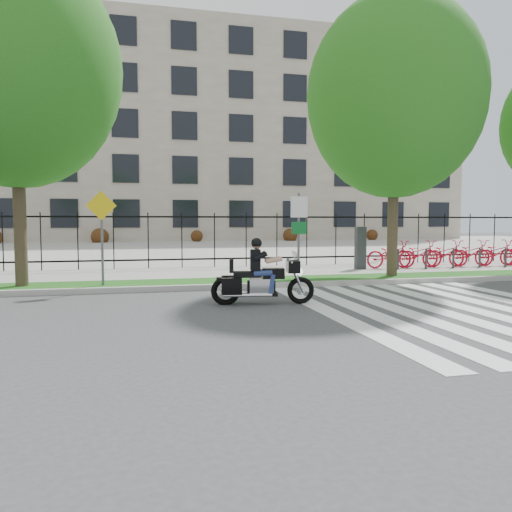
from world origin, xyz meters
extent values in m
plane|color=#3A3A3D|center=(0.00, 0.00, 0.00)|extent=(120.00, 120.00, 0.00)
cube|color=#9E9B94|center=(0.00, 4.10, 0.07)|extent=(60.00, 0.20, 0.15)
cube|color=#1B5314|center=(0.00, 4.95, 0.07)|extent=(60.00, 1.50, 0.15)
cube|color=#A2A098|center=(0.00, 7.45, 0.07)|extent=(60.00, 3.50, 0.15)
cube|color=#A2A098|center=(0.00, 25.00, 0.05)|extent=(80.00, 34.00, 0.10)
cube|color=gray|center=(0.00, 45.00, 10.00)|extent=(60.00, 20.00, 20.00)
cylinder|color=black|center=(10.00, 12.00, 2.00)|extent=(0.14, 0.14, 4.00)
cylinder|color=black|center=(10.00, 12.00, 3.90)|extent=(0.06, 0.70, 0.70)
sphere|color=white|center=(9.65, 12.00, 4.00)|extent=(0.36, 0.36, 0.36)
sphere|color=white|center=(10.35, 12.00, 4.00)|extent=(0.36, 0.36, 0.36)
cylinder|color=#32251B|center=(-4.54, 4.95, 2.15)|extent=(0.32, 0.32, 4.01)
ellipsoid|color=#246216|center=(-4.54, 4.95, 5.76)|extent=(5.34, 5.34, 6.14)
cylinder|color=#32251B|center=(6.12, 4.95, 2.09)|extent=(0.32, 0.32, 3.87)
ellipsoid|color=#246216|center=(6.12, 4.95, 5.63)|extent=(5.35, 5.35, 6.16)
cube|color=#2D2D33|center=(6.11, 7.20, 0.90)|extent=(0.35, 0.25, 1.50)
imported|color=red|center=(7.31, 7.20, 0.65)|extent=(1.89, 0.66, 1.00)
cylinder|color=#2D2D33|center=(7.31, 6.70, 0.50)|extent=(0.08, 0.08, 0.70)
imported|color=red|center=(8.41, 7.20, 0.65)|extent=(1.89, 0.66, 1.00)
cylinder|color=#2D2D33|center=(8.41, 6.70, 0.50)|extent=(0.08, 0.08, 0.70)
imported|color=red|center=(9.51, 7.20, 0.65)|extent=(1.89, 0.66, 1.00)
cylinder|color=#2D2D33|center=(9.51, 6.70, 0.50)|extent=(0.08, 0.08, 0.70)
imported|color=red|center=(10.61, 7.20, 0.65)|extent=(1.89, 0.66, 1.00)
cylinder|color=#2D2D33|center=(10.61, 6.70, 0.50)|extent=(0.08, 0.08, 0.70)
imported|color=red|center=(11.71, 7.20, 0.65)|extent=(1.89, 0.66, 1.00)
cylinder|color=#2D2D33|center=(11.71, 6.70, 0.50)|extent=(0.08, 0.08, 0.70)
cylinder|color=#59595B|center=(2.96, 4.60, 1.40)|extent=(0.07, 0.07, 2.50)
cube|color=white|center=(2.96, 4.56, 2.25)|extent=(0.50, 0.03, 0.60)
cube|color=#0C6626|center=(2.96, 4.56, 1.65)|extent=(0.45, 0.03, 0.35)
cylinder|color=#59595B|center=(-2.47, 4.60, 1.35)|extent=(0.07, 0.07, 2.40)
cube|color=yellow|center=(-2.47, 4.56, 2.25)|extent=(0.78, 0.03, 0.78)
torus|color=black|center=(1.97, 1.41, 0.30)|extent=(0.62, 0.21, 0.61)
torus|color=black|center=(0.31, 1.68, 0.30)|extent=(0.66, 0.23, 0.64)
cube|color=black|center=(1.79, 1.44, 0.84)|extent=(0.34, 0.52, 0.26)
cube|color=#26262B|center=(1.85, 1.43, 1.04)|extent=(0.20, 0.46, 0.27)
cube|color=silver|center=(1.10, 1.55, 0.40)|extent=(0.57, 0.38, 0.35)
cube|color=black|center=(1.36, 1.51, 0.69)|extent=(0.53, 0.37, 0.23)
cube|color=black|center=(0.79, 1.60, 0.67)|extent=(0.66, 0.41, 0.12)
cube|color=black|center=(0.44, 1.66, 0.86)|extent=(0.13, 0.31, 0.30)
cube|color=black|center=(0.40, 1.40, 0.44)|extent=(0.46, 0.21, 0.35)
cube|color=black|center=(0.49, 1.92, 0.44)|extent=(0.46, 0.21, 0.35)
cube|color=black|center=(0.97, 1.58, 0.99)|extent=(0.27, 0.38, 0.46)
sphere|color=tan|center=(0.99, 1.57, 1.32)|extent=(0.20, 0.20, 0.20)
sphere|color=black|center=(0.99, 1.57, 1.36)|extent=(0.24, 0.24, 0.24)
camera|label=1|loc=(-1.54, -9.10, 1.84)|focal=35.00mm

